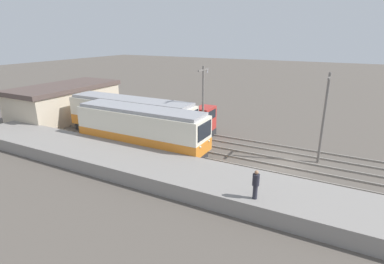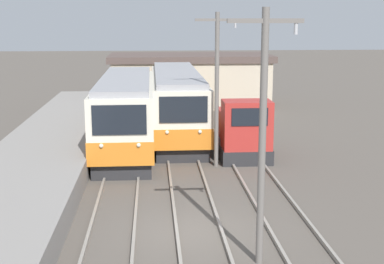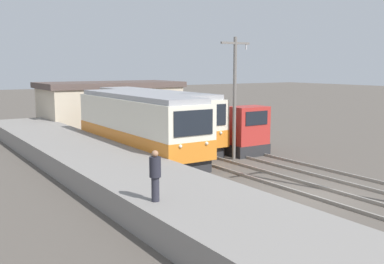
{
  "view_description": "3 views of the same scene",
  "coord_description": "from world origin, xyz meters",
  "px_view_note": "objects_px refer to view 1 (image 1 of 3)",
  "views": [
    {
      "loc": [
        -22.23,
        -3.78,
        9.64
      ],
      "look_at": [
        -1.48,
        7.19,
        1.99
      ],
      "focal_mm": 28.0,
      "sensor_mm": 36.0,
      "label": 1
    },
    {
      "loc": [
        -1.25,
        -16.23,
        6.76
      ],
      "look_at": [
        0.67,
        9.0,
        1.38
      ],
      "focal_mm": 50.0,
      "sensor_mm": 36.0,
      "label": 2
    },
    {
      "loc": [
        -14.52,
        -12.53,
        5.39
      ],
      "look_at": [
        -0.6,
        8.71,
        1.68
      ],
      "focal_mm": 42.0,
      "sensor_mm": 36.0,
      "label": 3
    }
  ],
  "objects_px": {
    "commuter_train_center": "(131,118)",
    "catenary_mast_mid": "(203,102)",
    "commuter_train_left": "(141,131)",
    "shunting_locomotive": "(193,123)",
    "catenary_mast_near": "(324,115)",
    "person_on_platform": "(256,183)"
  },
  "relations": [
    {
      "from": "commuter_train_center",
      "to": "person_on_platform",
      "type": "height_order",
      "value": "commuter_train_center"
    },
    {
      "from": "catenary_mast_near",
      "to": "person_on_platform",
      "type": "distance_m",
      "value": 9.93
    },
    {
      "from": "catenary_mast_near",
      "to": "person_on_platform",
      "type": "xyz_separation_m",
      "value": [
        -9.46,
        2.37,
        -1.89
      ]
    },
    {
      "from": "commuter_train_left",
      "to": "shunting_locomotive",
      "type": "xyz_separation_m",
      "value": [
        5.8,
        -1.96,
        -0.56
      ]
    },
    {
      "from": "commuter_train_left",
      "to": "commuter_train_center",
      "type": "xyz_separation_m",
      "value": [
        2.8,
        3.38,
        -0.02
      ]
    },
    {
      "from": "person_on_platform",
      "to": "commuter_train_center",
      "type": "bearing_deg",
      "value": 61.98
    },
    {
      "from": "shunting_locomotive",
      "to": "catenary_mast_mid",
      "type": "height_order",
      "value": "catenary_mast_mid"
    },
    {
      "from": "shunting_locomotive",
      "to": "catenary_mast_mid",
      "type": "xyz_separation_m",
      "value": [
        -1.49,
        -1.83,
        2.64
      ]
    },
    {
      "from": "commuter_train_left",
      "to": "person_on_platform",
      "type": "xyz_separation_m",
      "value": [
        -5.15,
        -11.56,
        0.19
      ]
    },
    {
      "from": "commuter_train_center",
      "to": "catenary_mast_mid",
      "type": "relative_size",
      "value": 1.96
    },
    {
      "from": "commuter_train_center",
      "to": "shunting_locomotive",
      "type": "relative_size",
      "value": 2.94
    },
    {
      "from": "commuter_train_left",
      "to": "catenary_mast_mid",
      "type": "distance_m",
      "value": 6.1
    },
    {
      "from": "commuter_train_left",
      "to": "catenary_mast_near",
      "type": "relative_size",
      "value": 1.72
    },
    {
      "from": "catenary_mast_mid",
      "to": "catenary_mast_near",
      "type": "bearing_deg",
      "value": -90.0
    },
    {
      "from": "commuter_train_center",
      "to": "shunting_locomotive",
      "type": "xyz_separation_m",
      "value": [
        3.0,
        -5.34,
        -0.54
      ]
    },
    {
      "from": "commuter_train_left",
      "to": "catenary_mast_near",
      "type": "height_order",
      "value": "catenary_mast_near"
    },
    {
      "from": "catenary_mast_mid",
      "to": "person_on_platform",
      "type": "distance_m",
      "value": 12.39
    },
    {
      "from": "person_on_platform",
      "to": "catenary_mast_near",
      "type": "bearing_deg",
      "value": -14.05
    },
    {
      "from": "commuter_train_center",
      "to": "shunting_locomotive",
      "type": "height_order",
      "value": "commuter_train_center"
    },
    {
      "from": "catenary_mast_near",
      "to": "person_on_platform",
      "type": "bearing_deg",
      "value": 165.95
    },
    {
      "from": "commuter_train_center",
      "to": "commuter_train_left",
      "type": "bearing_deg",
      "value": -129.62
    },
    {
      "from": "commuter_train_center",
      "to": "shunting_locomotive",
      "type": "distance_m",
      "value": 6.15
    }
  ]
}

